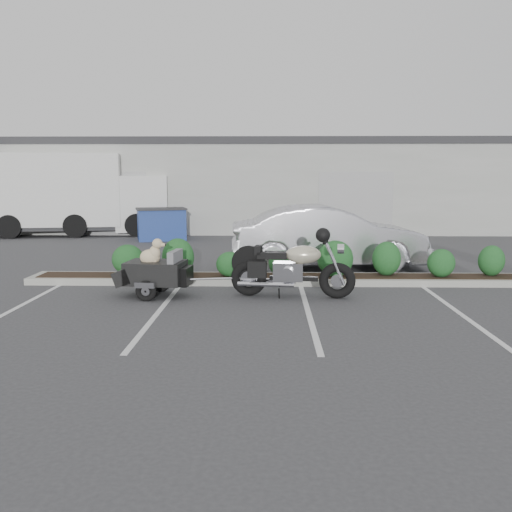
{
  "coord_description": "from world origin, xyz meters",
  "views": [
    {
      "loc": [
        0.48,
        -10.07,
        2.43
      ],
      "look_at": [
        0.22,
        1.27,
        0.75
      ],
      "focal_mm": 38.0,
      "sensor_mm": 36.0,
      "label": 1
    }
  ],
  "objects_px": {
    "dumpster": "(161,224)",
    "motorcycle": "(292,269)",
    "delivery_truck": "(83,196)",
    "sedan": "(328,237)",
    "pet_trailer": "(155,272)"
  },
  "relations": [
    {
      "from": "delivery_truck",
      "to": "motorcycle",
      "type": "bearing_deg",
      "value": -64.46
    },
    {
      "from": "motorcycle",
      "to": "delivery_truck",
      "type": "distance_m",
      "value": 14.26
    },
    {
      "from": "dumpster",
      "to": "delivery_truck",
      "type": "distance_m",
      "value": 4.17
    },
    {
      "from": "sedan",
      "to": "delivery_truck",
      "type": "xyz_separation_m",
      "value": [
        -9.26,
        8.21,
        0.76
      ]
    },
    {
      "from": "pet_trailer",
      "to": "motorcycle",
      "type": "bearing_deg",
      "value": 6.37
    },
    {
      "from": "motorcycle",
      "to": "sedan",
      "type": "relative_size",
      "value": 0.5
    },
    {
      "from": "sedan",
      "to": "delivery_truck",
      "type": "bearing_deg",
      "value": 44.19
    },
    {
      "from": "dumpster",
      "to": "motorcycle",
      "type": "bearing_deg",
      "value": -81.24
    },
    {
      "from": "motorcycle",
      "to": "delivery_truck",
      "type": "xyz_separation_m",
      "value": [
        -8.17,
        11.65,
        1.01
      ]
    },
    {
      "from": "motorcycle",
      "to": "sedan",
      "type": "distance_m",
      "value": 3.62
    },
    {
      "from": "dumpster",
      "to": "sedan",
      "type": "bearing_deg",
      "value": -64.52
    },
    {
      "from": "motorcycle",
      "to": "pet_trailer",
      "type": "xyz_separation_m",
      "value": [
        -2.78,
        0.03,
        -0.07
      ]
    },
    {
      "from": "sedan",
      "to": "pet_trailer",
      "type": "bearing_deg",
      "value": 127.12
    },
    {
      "from": "motorcycle",
      "to": "dumpster",
      "type": "relative_size",
      "value": 1.19
    },
    {
      "from": "pet_trailer",
      "to": "delivery_truck",
      "type": "bearing_deg",
      "value": 121.81
    }
  ]
}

